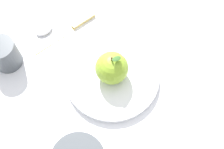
{
  "coord_description": "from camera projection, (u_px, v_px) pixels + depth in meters",
  "views": [
    {
      "loc": [
        0.07,
        -0.3,
        0.61
      ],
      "look_at": [
        0.03,
        -0.02,
        0.02
      ],
      "focal_mm": 44.29,
      "sensor_mm": 36.0,
      "label": 1
    }
  ],
  "objects": [
    {
      "name": "knife",
      "position": [
        71.0,
        29.0,
        0.73
      ],
      "size": [
        0.14,
        0.15,
        0.01
      ],
      "color": "#D8B766",
      "rests_on": "ground_plane"
    },
    {
      "name": "apple",
      "position": [
        112.0,
        68.0,
        0.62
      ],
      "size": [
        0.08,
        0.08,
        0.09
      ],
      "color": "#8CB22D",
      "rests_on": "dinner_plate"
    },
    {
      "name": "dinner_plate",
      "position": [
        112.0,
        76.0,
        0.66
      ],
      "size": [
        0.23,
        0.23,
        0.02
      ],
      "color": "white",
      "rests_on": "ground_plane"
    },
    {
      "name": "spoon",
      "position": [
        49.0,
        27.0,
        0.73
      ],
      "size": [
        0.12,
        0.13,
        0.01
      ],
      "color": "silver",
      "rests_on": "ground_plane"
    },
    {
      "name": "ground_plane",
      "position": [
        100.0,
        70.0,
        0.68
      ],
      "size": [
        2.4,
        2.4,
        0.0
      ],
      "primitive_type": "plane",
      "color": "silver"
    },
    {
      "name": "cup",
      "position": [
        4.0,
        53.0,
        0.66
      ],
      "size": [
        0.07,
        0.07,
        0.07
      ],
      "color": "#4C5156",
      "rests_on": "ground_plane"
    }
  ]
}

